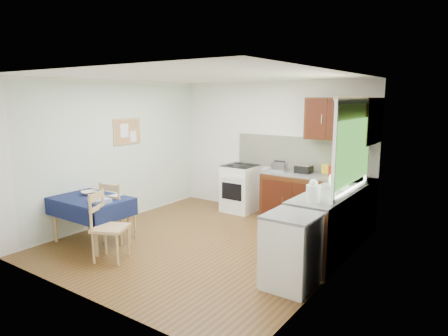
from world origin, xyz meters
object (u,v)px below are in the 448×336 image
Objects in this scene: dining_table at (91,204)px; toaster at (280,166)px; dish_rack at (335,186)px; sandwich_press at (304,168)px; kettle at (313,192)px; chair_far at (116,210)px; chair_near at (107,224)px.

toaster reaches higher than dining_table.
sandwich_press is at bearing 156.20° from dish_rack.
dining_table is at bearing -162.27° from kettle.
chair_near is at bearing 119.90° from chair_far.
dining_table is 4.37× the size of sandwich_press.
dining_table is 1.23× the size of chair_near.
dining_table is at bearing -127.27° from dish_rack.
dining_table is at bearing 37.60° from chair_far.
sandwich_press is (1.97, 2.51, 0.48)m from chair_far.
toaster is (1.08, 2.97, 0.48)m from chair_near.
sandwich_press is at bearing -138.22° from chair_far.
sandwich_press is (2.22, 2.78, 0.37)m from dining_table.
sandwich_press is (0.42, 0.10, -0.01)m from toaster.
kettle reaches higher than chair_far.
chair_far is at bearing -106.12° from sandwich_press.
dish_rack is at bearing 93.20° from kettle.
dish_rack is (2.82, 1.68, 0.43)m from chair_far.
kettle is at bearing -46.16° from toaster.
toaster is 0.84× the size of kettle.
sandwich_press is at bearing 116.95° from kettle.
chair_near is 3.20m from toaster.
chair_far is 0.73m from chair_near.
toaster is at bearing -44.10° from chair_near.
sandwich_press reaches higher than chair_far.
sandwich_press is at bearing 18.68° from toaster.
toaster is 0.43m from sandwich_press.
chair_near is at bearing -94.02° from sandwich_press.
chair_near is 3.28m from dish_rack.
kettle is (0.91, -1.78, 0.05)m from sandwich_press.
dining_table is at bearing -106.56° from sandwich_press.
sandwich_press reaches higher than dining_table.
chair_far is 3.23m from sandwich_press.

